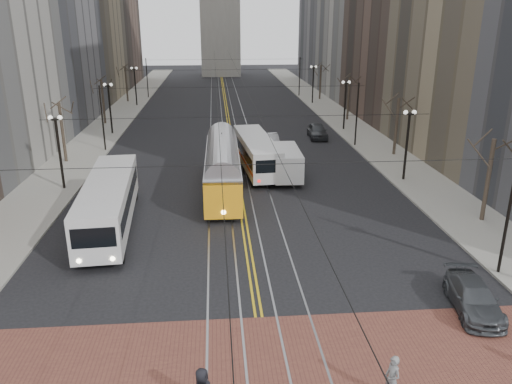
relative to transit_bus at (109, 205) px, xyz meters
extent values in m
plane|color=black|center=(8.56, -9.96, -1.58)|extent=(260.00, 260.00, 0.00)
cube|color=gray|center=(-6.44, 35.04, -1.51)|extent=(5.00, 140.00, 0.15)
cube|color=gray|center=(23.56, 35.04, -1.51)|extent=(5.00, 140.00, 0.15)
cube|color=brown|center=(8.56, -13.96, -1.58)|extent=(25.00, 6.00, 0.01)
cube|color=gray|center=(8.56, 35.04, -1.58)|extent=(4.80, 130.00, 0.02)
cube|color=gold|center=(8.56, 35.04, -1.57)|extent=(0.42, 130.00, 0.01)
cylinder|color=black|center=(-5.14, 8.04, 1.22)|extent=(0.20, 0.20, 5.60)
cylinder|color=black|center=(-5.14, 28.04, 1.22)|extent=(0.20, 0.20, 5.60)
cylinder|color=black|center=(-5.14, 48.04, 1.22)|extent=(0.20, 0.20, 5.60)
cylinder|color=black|center=(22.26, 8.04, 1.22)|extent=(0.20, 0.20, 5.60)
cylinder|color=black|center=(22.26, 28.04, 1.22)|extent=(0.20, 0.20, 5.60)
cylinder|color=black|center=(22.26, 48.04, 1.22)|extent=(0.20, 0.20, 5.60)
cylinder|color=#382D23|center=(-7.14, 16.04, 1.22)|extent=(0.28, 0.28, 5.60)
cylinder|color=#382D23|center=(-7.14, 34.04, 1.22)|extent=(0.28, 0.28, 5.60)
cylinder|color=#382D23|center=(-7.14, 52.04, 1.22)|extent=(0.28, 0.28, 5.60)
cylinder|color=#382D23|center=(24.26, -0.96, 1.22)|extent=(0.28, 0.28, 5.60)
cylinder|color=#382D23|center=(24.26, 16.04, 1.22)|extent=(0.28, 0.28, 5.60)
cylinder|color=#382D23|center=(24.26, 34.04, 1.22)|extent=(0.28, 0.28, 5.60)
cylinder|color=#382D23|center=(24.26, 52.04, 1.22)|extent=(0.28, 0.28, 5.60)
cylinder|color=black|center=(7.06, 35.04, 4.42)|extent=(0.03, 120.00, 0.03)
cylinder|color=black|center=(10.06, 35.04, 4.42)|extent=(0.03, 120.00, 0.03)
cylinder|color=black|center=(-4.34, 20.04, 1.72)|extent=(0.16, 0.16, 6.60)
cylinder|color=black|center=(-4.34, 56.04, 1.72)|extent=(0.16, 0.16, 6.60)
cylinder|color=black|center=(21.46, -7.96, 1.72)|extent=(0.16, 0.16, 6.60)
cylinder|color=black|center=(21.46, 20.04, 1.72)|extent=(0.16, 0.16, 6.60)
cylinder|color=black|center=(21.46, 56.04, 1.72)|extent=(0.16, 0.16, 6.60)
cube|color=silver|center=(0.00, 0.00, 0.00)|extent=(3.55, 12.82, 3.17)
cube|color=#FEA516|center=(7.30, 6.64, 0.02)|extent=(2.70, 13.64, 3.21)
cube|color=silver|center=(10.36, 12.06, -0.10)|extent=(3.50, 11.54, 2.96)
cube|color=silver|center=(12.56, 9.30, -0.29)|extent=(2.34, 5.87, 2.58)
imported|color=#3A3E41|center=(18.25, 24.23, -0.77)|extent=(2.07, 4.81, 1.62)
imported|color=#A5A6AC|center=(12.56, 20.24, -0.87)|extent=(1.77, 4.39, 1.42)
imported|color=#42454A|center=(18.40, -11.15, -0.92)|extent=(2.55, 4.78, 1.32)
imported|color=gray|center=(12.72, -16.46, -0.68)|extent=(0.61, 0.75, 1.78)
camera|label=1|loc=(6.84, -30.21, 11.12)|focal=35.00mm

